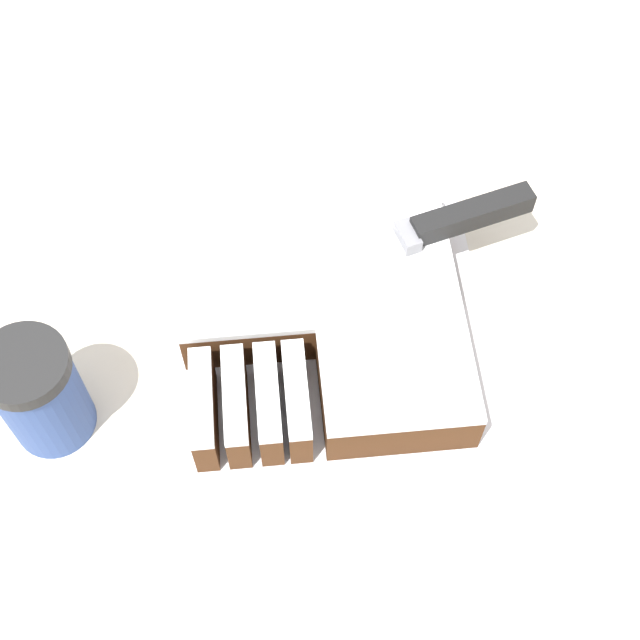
# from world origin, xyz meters

# --- Properties ---
(ground_plane) EXTENTS (8.00, 8.00, 0.00)m
(ground_plane) POSITION_xyz_m (0.00, 0.00, 0.00)
(ground_plane) COLOR #4C4742
(countertop) EXTENTS (1.40, 1.10, 0.90)m
(countertop) POSITION_xyz_m (0.00, 0.00, 0.45)
(countertop) COLOR beige
(countertop) RESTS_ON ground_plane
(cake_board) EXTENTS (0.32, 0.32, 0.01)m
(cake_board) POSITION_xyz_m (0.03, -0.07, 0.90)
(cake_board) COLOR silver
(cake_board) RESTS_ON countertop
(cake) EXTENTS (0.26, 0.26, 0.06)m
(cake) POSITION_xyz_m (0.03, -0.07, 0.93)
(cake) COLOR #472814
(cake) RESTS_ON cake_board
(knife) EXTENTS (0.28, 0.10, 0.02)m
(knife) POSITION_xyz_m (0.15, -0.00, 0.97)
(knife) COLOR silver
(knife) RESTS_ON cake
(coffee_cup) EXTENTS (0.08, 0.08, 0.12)m
(coffee_cup) POSITION_xyz_m (-0.22, -0.14, 0.96)
(coffee_cup) COLOR #334C8C
(coffee_cup) RESTS_ON countertop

